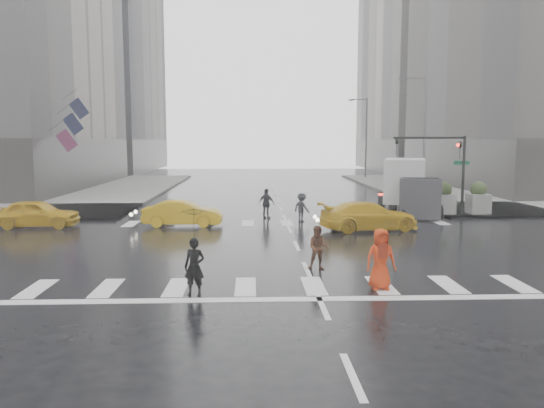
{
  "coord_description": "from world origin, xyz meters",
  "views": [
    {
      "loc": [
        -1.81,
        -21.06,
        4.23
      ],
      "look_at": [
        -0.91,
        2.0,
        1.47
      ],
      "focal_mm": 35.0,
      "sensor_mm": 36.0,
      "label": 1
    }
  ],
  "objects_px": {
    "traffic_signal_pole": "(446,159)",
    "taxi_mid": "(183,213)",
    "pedestrian_orange": "(381,259)",
    "box_truck": "(409,185)",
    "pedestrian_brown": "(318,248)",
    "taxi_front": "(37,214)"
  },
  "relations": [
    {
      "from": "traffic_signal_pole",
      "to": "pedestrian_orange",
      "type": "xyz_separation_m",
      "value": [
        -7.15,
        -14.41,
        -2.33
      ]
    },
    {
      "from": "pedestrian_brown",
      "to": "taxi_mid",
      "type": "height_order",
      "value": "pedestrian_brown"
    },
    {
      "from": "taxi_mid",
      "to": "traffic_signal_pole",
      "type": "bearing_deg",
      "value": -76.61
    },
    {
      "from": "box_truck",
      "to": "taxi_front",
      "type": "bearing_deg",
      "value": -150.74
    },
    {
      "from": "pedestrian_brown",
      "to": "taxi_front",
      "type": "height_order",
      "value": "pedestrian_brown"
    },
    {
      "from": "pedestrian_orange",
      "to": "taxi_mid",
      "type": "relative_size",
      "value": 0.45
    },
    {
      "from": "traffic_signal_pole",
      "to": "box_truck",
      "type": "relative_size",
      "value": 0.76
    },
    {
      "from": "taxi_front",
      "to": "taxi_mid",
      "type": "distance_m",
      "value": 7.11
    },
    {
      "from": "pedestrian_orange",
      "to": "box_truck",
      "type": "xyz_separation_m",
      "value": [
        5.43,
        15.61,
        0.81
      ]
    },
    {
      "from": "taxi_mid",
      "to": "taxi_front",
      "type": "bearing_deg",
      "value": 93.35
    },
    {
      "from": "traffic_signal_pole",
      "to": "pedestrian_orange",
      "type": "bearing_deg",
      "value": -116.38
    },
    {
      "from": "pedestrian_orange",
      "to": "box_truck",
      "type": "bearing_deg",
      "value": 66.35
    },
    {
      "from": "pedestrian_orange",
      "to": "taxi_front",
      "type": "xyz_separation_m",
      "value": [
        -14.21,
        11.47,
        -0.2
      ]
    },
    {
      "from": "pedestrian_brown",
      "to": "box_truck",
      "type": "distance_m",
      "value": 14.93
    },
    {
      "from": "pedestrian_brown",
      "to": "pedestrian_orange",
      "type": "distance_m",
      "value": 2.83
    },
    {
      "from": "pedestrian_orange",
      "to": "box_truck",
      "type": "relative_size",
      "value": 0.29
    },
    {
      "from": "pedestrian_brown",
      "to": "box_truck",
      "type": "bearing_deg",
      "value": 71.89
    },
    {
      "from": "traffic_signal_pole",
      "to": "taxi_mid",
      "type": "relative_size",
      "value": 1.16
    },
    {
      "from": "traffic_signal_pole",
      "to": "pedestrian_brown",
      "type": "relative_size",
      "value": 3.09
    },
    {
      "from": "traffic_signal_pole",
      "to": "pedestrian_brown",
      "type": "xyz_separation_m",
      "value": [
        -8.62,
        -12.01,
        -2.49
      ]
    },
    {
      "from": "pedestrian_orange",
      "to": "taxi_mid",
      "type": "distance_m",
      "value": 13.61
    },
    {
      "from": "taxi_mid",
      "to": "box_truck",
      "type": "xyz_separation_m",
      "value": [
        12.54,
        4.0,
        1.05
      ]
    }
  ]
}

